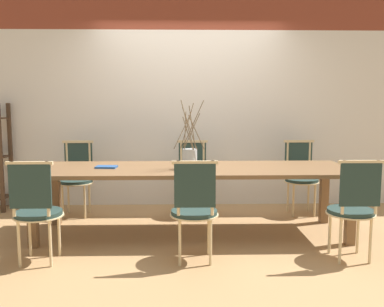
# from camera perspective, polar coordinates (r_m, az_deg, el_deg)

# --- Properties ---
(ground_plane) EXTENTS (16.00, 16.00, 0.00)m
(ground_plane) POSITION_cam_1_polar(r_m,az_deg,el_deg) (4.71, 0.00, -10.62)
(ground_plane) COLOR #A87F51
(wall_rear) EXTENTS (12.00, 0.06, 3.20)m
(wall_rear) POSITION_cam_1_polar(r_m,az_deg,el_deg) (5.85, -0.35, 8.70)
(wall_rear) COLOR silver
(wall_rear) RESTS_ON ground_plane
(dining_table) EXTENTS (3.34, 1.00, 0.73)m
(dining_table) POSITION_cam_1_polar(r_m,az_deg,el_deg) (4.56, 0.00, -2.77)
(dining_table) COLOR brown
(dining_table) RESTS_ON ground_plane
(chair_near_leftend) EXTENTS (0.44, 0.44, 0.93)m
(chair_near_leftend) POSITION_cam_1_polar(r_m,az_deg,el_deg) (3.99, -20.04, -6.86)
(chair_near_leftend) COLOR #233833
(chair_near_leftend) RESTS_ON ground_plane
(chair_near_left) EXTENTS (0.44, 0.44, 0.93)m
(chair_near_left) POSITION_cam_1_polar(r_m,az_deg,el_deg) (3.79, 0.39, -7.17)
(chair_near_left) COLOR #233833
(chair_near_left) RESTS_ON ground_plane
(chair_near_center) EXTENTS (0.44, 0.44, 0.93)m
(chair_near_center) POSITION_cam_1_polar(r_m,az_deg,el_deg) (4.08, 20.69, -6.58)
(chair_near_center) COLOR #233833
(chair_near_center) RESTS_ON ground_plane
(chair_far_leftend) EXTENTS (0.44, 0.44, 0.93)m
(chair_far_leftend) POSITION_cam_1_polar(r_m,az_deg,el_deg) (5.55, -15.14, -2.86)
(chair_far_leftend) COLOR #233833
(chair_far_leftend) RESTS_ON ground_plane
(chair_far_left) EXTENTS (0.44, 0.44, 0.93)m
(chair_far_left) POSITION_cam_1_polar(r_m,az_deg,el_deg) (5.39, 0.09, -2.90)
(chair_far_left) COLOR #233833
(chair_far_left) RESTS_ON ground_plane
(chair_far_center) EXTENTS (0.44, 0.44, 0.93)m
(chair_far_center) POSITION_cam_1_polar(r_m,az_deg,el_deg) (5.60, 14.29, -2.75)
(chair_far_center) COLOR #233833
(chair_far_center) RESTS_ON ground_plane
(vase_centerpiece) EXTENTS (0.32, 0.32, 0.72)m
(vase_centerpiece) POSITION_cam_1_polar(r_m,az_deg,el_deg) (4.44, -0.31, -0.50)
(vase_centerpiece) COLOR #B2BCC1
(vase_centerpiece) RESTS_ON dining_table
(book_stack) EXTENTS (0.23, 0.17, 0.02)m
(book_stack) POSITION_cam_1_polar(r_m,az_deg,el_deg) (4.62, -11.34, -1.76)
(book_stack) COLOR #234C8C
(book_stack) RESTS_ON dining_table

